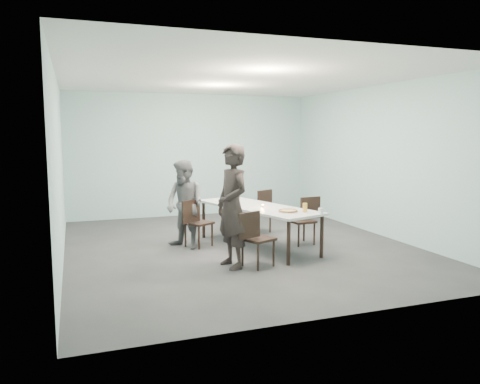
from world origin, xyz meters
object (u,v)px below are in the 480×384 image
object	(u,v)px
diner_near	(232,206)
water_tumbler	(321,211)
chair_far_right	(261,208)
side_plate	(279,208)
table	(258,209)
pizza	(288,211)
beer_glass	(305,208)
chair_far_left	(196,220)
tealight	(262,206)
amber_tumbler	(237,200)
diner_far	(185,204)
chair_near_right	(305,217)
chair_near_left	(254,235)

from	to	relation	value
diner_near	water_tumbler	distance (m)	1.51
chair_far_right	side_plate	distance (m)	1.65
table	pizza	world-z (taller)	pizza
pizza	beer_glass	xyz separation A→B (m)	(0.27, -0.08, 0.06)
side_plate	chair_far_right	bearing A→B (deg)	78.64
chair_far_left	pizza	world-z (taller)	chair_far_left
chair_far_left	water_tumbler	bearing A→B (deg)	-71.18
table	tealight	xyz separation A→B (m)	(0.02, -0.17, 0.08)
side_plate	amber_tumbler	size ratio (longest dim) A/B	2.25
chair_far_right	water_tumbler	size ratio (longest dim) A/B	9.67
pizza	beer_glass	size ratio (longest dim) A/B	2.27
chair_far_right	water_tumbler	world-z (taller)	chair_far_right
table	tealight	bearing A→B (deg)	-81.93
diner_far	side_plate	distance (m)	1.67
tealight	diner_near	bearing A→B (deg)	-134.10
amber_tumbler	tealight	bearing A→B (deg)	-76.38
diner_near	diner_far	xyz separation A→B (m)	(-0.41, 1.42, -0.15)
beer_glass	chair_near_right	bearing A→B (deg)	61.82
chair_near_left	chair_far_left	world-z (taller)	same
chair_near_left	beer_glass	distance (m)	1.11
chair_near_right	diner_far	distance (m)	2.23
diner_far	beer_glass	distance (m)	2.13
pizza	chair_near_right	bearing A→B (deg)	46.19
diner_far	pizza	world-z (taller)	diner_far
chair_far_right	diner_far	bearing A→B (deg)	-0.83
chair_near_left	beer_glass	world-z (taller)	beer_glass
side_plate	chair_near_left	bearing A→B (deg)	-134.74
chair_far_left	pizza	size ratio (longest dim) A/B	2.56
chair_far_left	chair_near_right	xyz separation A→B (m)	(1.98, -0.42, 0.00)
chair_near_right	pizza	bearing A→B (deg)	40.07
table	pizza	bearing A→B (deg)	-74.57
chair_near_left	chair_far_left	size ratio (longest dim) A/B	1.00
amber_tumbler	chair_far_left	bearing A→B (deg)	-163.72
table	diner_near	world-z (taller)	diner_near
diner_near	pizza	world-z (taller)	diner_near
chair_far_right	pizza	bearing A→B (deg)	55.19
diner_near	chair_near_left	bearing A→B (deg)	57.10
chair_far_right	side_plate	size ratio (longest dim) A/B	4.83
diner_far	diner_near	bearing A→B (deg)	-18.12
table	chair_far_left	xyz separation A→B (m)	(-1.06, 0.35, -0.19)
tealight	side_plate	bearing A→B (deg)	-50.91
amber_tumbler	water_tumbler	bearing A→B (deg)	-63.96
chair_far_right	amber_tumbler	distance (m)	0.95
diner_far	amber_tumbler	world-z (taller)	diner_far
chair_far_right	tealight	bearing A→B (deg)	43.25
chair_near_left	chair_far_right	distance (m)	2.60
chair_near_left	water_tumbler	bearing A→B (deg)	-18.10
chair_near_left	diner_far	xyz separation A→B (m)	(-0.72, 1.55, 0.29)
chair_near_right	tealight	distance (m)	0.95
table	beer_glass	distance (m)	1.02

